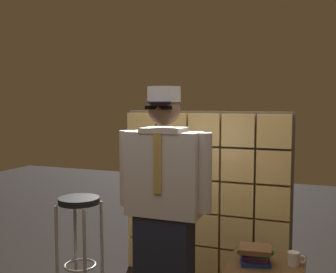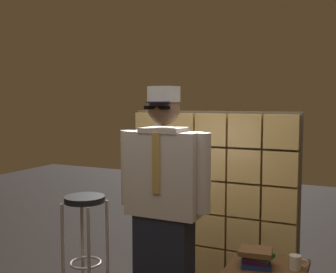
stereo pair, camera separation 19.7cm
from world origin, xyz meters
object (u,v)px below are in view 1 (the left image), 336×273
side_table (266,272)px  book_stack (256,255)px  coffee_mug (294,259)px  standing_person (164,205)px  bar_stool (79,223)px

side_table → book_stack: 0.15m
book_stack → coffee_mug: size_ratio=1.93×
standing_person → bar_stool: 0.92m
bar_stool → coffee_mug: (1.71, 0.05, -0.08)m
bar_stool → side_table: bar_stool is taller
standing_person → side_table: standing_person is taller
bar_stool → book_stack: size_ratio=3.39×
standing_person → coffee_mug: (0.86, 0.28, -0.37)m
side_table → book_stack: (-0.07, -0.02, 0.13)m
standing_person → coffee_mug: bearing=18.3°
book_stack → standing_person: bearing=-160.3°
standing_person → coffee_mug: 0.98m
bar_stool → side_table: 1.54m
standing_person → side_table: size_ratio=3.31×
bar_stool → book_stack: (1.46, -0.01, -0.07)m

